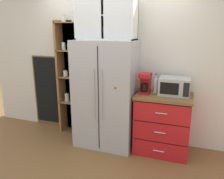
{
  "coord_description": "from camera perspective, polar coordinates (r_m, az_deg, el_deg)",
  "views": [
    {
      "loc": [
        1.23,
        -3.22,
        1.89
      ],
      "look_at": [
        0.1,
        0.03,
        0.94
      ],
      "focal_mm": 35.98,
      "sensor_mm": 36.0,
      "label": 1
    }
  ],
  "objects": [
    {
      "name": "counter_cabinet",
      "position": [
        3.6,
        12.7,
        -8.36
      ],
      "size": [
        0.83,
        0.6,
        0.93
      ],
      "color": "red",
      "rests_on": "ground"
    },
    {
      "name": "mug_charcoal",
      "position": [
        3.39,
        13.15,
        -0.8
      ],
      "size": [
        0.11,
        0.08,
        0.08
      ],
      "color": "#2D2D33",
      "rests_on": "counter_cabinet"
    },
    {
      "name": "refrigerator",
      "position": [
        3.62,
        -1.49,
        -1.17
      ],
      "size": [
        0.95,
        0.67,
        1.72
      ],
      "color": "#ADAFB5",
      "rests_on": "ground"
    },
    {
      "name": "bottle_amber",
      "position": [
        3.41,
        13.24,
        0.41
      ],
      "size": [
        0.06,
        0.06,
        0.25
      ],
      "color": "brown",
      "rests_on": "counter_cabinet"
    },
    {
      "name": "microwave",
      "position": [
        3.44,
        15.59,
        0.81
      ],
      "size": [
        0.44,
        0.33,
        0.26
      ],
      "color": "#ADAFB5",
      "rests_on": "counter_cabinet"
    },
    {
      "name": "bottle_clear",
      "position": [
        3.47,
        11.02,
        1.23
      ],
      "size": [
        0.06,
        0.06,
        0.3
      ],
      "color": "silver",
      "rests_on": "counter_cabinet"
    },
    {
      "name": "chalkboard_menu",
      "position": [
        4.53,
        -15.9,
        -0.52
      ],
      "size": [
        0.6,
        0.04,
        1.38
      ],
      "color": "brown",
      "rests_on": "ground"
    },
    {
      "name": "upper_cabinet",
      "position": [
        3.52,
        -1.35,
        18.18
      ],
      "size": [
        0.91,
        0.32,
        0.7
      ],
      "color": "silver",
      "rests_on": "refrigerator"
    },
    {
      "name": "wall_back_cream",
      "position": [
        3.88,
        0.43,
        6.23
      ],
      "size": [
        5.04,
        0.1,
        2.55
      ],
      "primitive_type": "cube",
      "color": "silver",
      "rests_on": "ground"
    },
    {
      "name": "pantry_shelf_column",
      "position": [
        4.11,
        -9.98,
        3.52
      ],
      "size": [
        0.51,
        0.28,
        2.14
      ],
      "color": "brown",
      "rests_on": "ground"
    },
    {
      "name": "coffee_maker",
      "position": [
        3.45,
        8.38,
        1.66
      ],
      "size": [
        0.17,
        0.2,
        0.31
      ],
      "color": "red",
      "rests_on": "counter_cabinet"
    },
    {
      "name": "ground_plane",
      "position": [
        3.93,
        -1.54,
        -13.35
      ],
      "size": [
        10.74,
        10.74,
        0.0
      ],
      "primitive_type": "plane",
      "color": "brown"
    }
  ]
}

